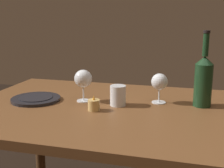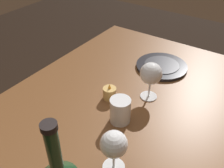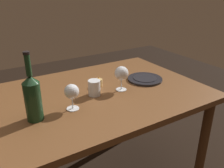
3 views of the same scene
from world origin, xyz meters
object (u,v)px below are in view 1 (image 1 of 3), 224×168
Objects in this scene: votive_candle at (94,105)px; dinner_plate at (36,99)px; wine_glass_right at (83,79)px; wine_bottle at (203,80)px; wine_glass_left at (159,82)px; water_tumbler at (118,97)px.

votive_candle reaches higher than dinner_plate.
wine_bottle reaches higher than wine_glass_right.
wine_glass_right is 0.55m from wine_bottle.
wine_bottle is at bearing -179.89° from wine_glass_left.
water_tumbler is at bearing 13.80° from wine_bottle.
wine_glass_left is at bearing -168.61° from dinner_plate.
dinner_plate is (0.23, 0.05, -0.10)m from wine_glass_right.
wine_glass_right is 0.65× the size of dinner_plate.
votive_candle is at bearing 50.99° from water_tumbler.
water_tumbler is 0.40m from dinner_plate.
dinner_plate is (0.40, 0.03, -0.03)m from water_tumbler.
votive_candle is at bearing 166.84° from dinner_plate.
wine_bottle reaches higher than wine_glass_left.
votive_candle is (0.45, 0.19, -0.10)m from wine_bottle.
wine_glass_left is at bearing -169.02° from wine_glass_right.
wine_glass_left is at bearing 0.11° from wine_bottle.
wine_glass_right is (0.35, 0.07, 0.01)m from wine_glass_left.
wine_glass_left reaches higher than votive_candle.
wine_glass_left reaches higher than dinner_plate.
wine_bottle reaches higher than water_tumbler.
votive_candle is (-0.09, 0.12, -0.08)m from wine_glass_right.
dinner_plate is at bearing 3.69° from water_tumbler.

